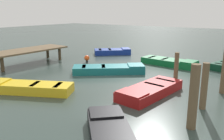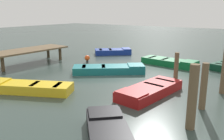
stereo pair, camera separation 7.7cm
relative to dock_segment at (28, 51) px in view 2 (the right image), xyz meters
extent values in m
plane|color=#33423D|center=(0.53, -6.36, -0.84)|extent=(80.00, 80.00, 0.00)
cube|color=brown|center=(0.00, 0.00, 0.06)|extent=(5.44, 2.18, 0.10)
cylinder|color=#473927|center=(2.17, 0.56, -0.42)|extent=(0.20, 0.20, 0.85)
cylinder|color=#473927|center=(2.11, -0.78, -0.42)|extent=(0.20, 0.20, 0.85)
cylinder|color=#473927|center=(-2.17, -0.56, -0.42)|extent=(0.20, 0.20, 0.85)
cube|color=#0F602D|center=(4.81, -7.88, -0.64)|extent=(1.56, 3.61, 0.40)
cube|color=orange|center=(4.81, -7.88, -0.50)|extent=(1.24, 3.06, 0.04)
cube|color=#0F602D|center=(4.66, -9.24, -0.41)|extent=(1.15, 0.88, 0.06)
cube|color=#B06E1E|center=(4.84, -7.62, -0.46)|extent=(0.95, 0.30, 0.04)
cube|color=#B06E1E|center=(4.94, -6.66, -0.46)|extent=(0.95, 0.30, 0.04)
cube|color=gold|center=(-3.60, -4.82, -0.64)|extent=(2.52, 3.82, 0.40)
cube|color=#4C3319|center=(-3.60, -4.82, -0.50)|extent=(2.08, 3.22, 0.04)
cube|color=#42301E|center=(-3.48, -5.07, -0.46)|extent=(0.80, 0.52, 0.04)
cube|color=#42301E|center=(-3.03, -6.00, -0.46)|extent=(0.80, 0.52, 0.04)
cube|color=maroon|center=(-0.96, -9.31, -0.64)|extent=(3.47, 1.67, 0.40)
cube|color=black|center=(-0.96, -9.31, -0.50)|extent=(2.94, 1.33, 0.04)
cube|color=maroon|center=(-2.24, -9.13, -0.41)|extent=(0.88, 1.19, 0.06)
cube|color=black|center=(-0.71, -9.35, -0.46)|extent=(0.33, 0.97, 0.04)
cube|color=black|center=(0.20, -9.47, -0.46)|extent=(0.33, 0.97, 0.04)
cube|color=maroon|center=(5.15, -11.04, -0.46)|extent=(0.43, 0.98, 0.04)
cube|color=navy|center=(6.11, -2.62, -0.64)|extent=(2.80, 2.96, 0.40)
cube|color=silver|center=(6.11, -2.62, -0.50)|extent=(2.32, 2.46, 0.04)
cube|color=navy|center=(6.84, -3.45, -0.41)|extent=(1.26, 1.21, 0.06)
cube|color=#A4A49F|center=(5.97, -2.46, -0.46)|extent=(0.86, 0.79, 0.04)
cube|color=#A4A49F|center=(5.46, -1.87, -0.46)|extent=(0.86, 0.79, 0.04)
cube|color=black|center=(-4.22, -9.33, -0.41)|extent=(1.29, 1.30, 0.06)
cube|color=#14666B|center=(1.04, -5.78, -0.64)|extent=(3.36, 3.86, 0.40)
cube|color=beige|center=(1.04, -5.78, -0.50)|extent=(2.79, 3.23, 0.04)
cube|color=#14666B|center=(1.99, -7.01, -0.41)|extent=(1.37, 1.34, 0.06)
cube|color=#9B9789|center=(0.86, -5.54, -0.46)|extent=(0.85, 0.72, 0.04)
cube|color=#9B9789|center=(0.19, -4.68, -0.46)|extent=(0.85, 0.72, 0.04)
cylinder|color=brown|center=(-1.24, -11.48, 0.00)|extent=(0.23, 0.23, 1.69)
cylinder|color=brown|center=(1.31, -9.58, -0.10)|extent=(0.21, 0.21, 1.50)
cylinder|color=brown|center=(-2.96, -11.58, 0.14)|extent=(0.27, 0.27, 1.98)
cylinder|color=#262626|center=(2.54, -2.93, -0.78)|extent=(0.16, 0.16, 0.12)
sphere|color=#E54C19|center=(2.54, -2.93, -0.54)|extent=(0.36, 0.36, 0.36)
camera|label=1|loc=(-9.70, -13.27, 2.60)|focal=38.25mm
camera|label=2|loc=(-9.66, -13.33, 2.60)|focal=38.25mm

